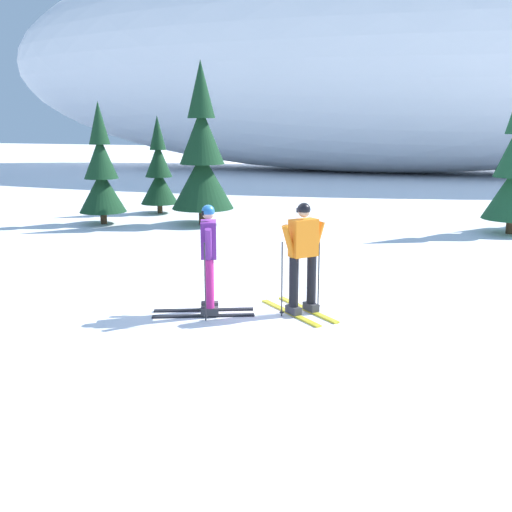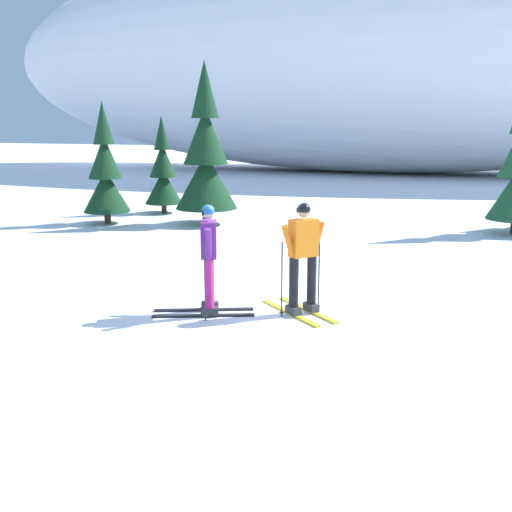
# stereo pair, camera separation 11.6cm
# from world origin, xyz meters

# --- Properties ---
(ground_plane) EXTENTS (120.00, 120.00, 0.00)m
(ground_plane) POSITION_xyz_m (0.00, 0.00, 0.00)
(ground_plane) COLOR white
(skier_purple_jacket) EXTENTS (1.65, 0.98, 1.76)m
(skier_purple_jacket) POSITION_xyz_m (0.10, -0.98, 0.92)
(skier_purple_jacket) COLOR black
(skier_purple_jacket) RESTS_ON ground
(skier_orange_jacket) EXTENTS (1.48, 1.38, 1.79)m
(skier_orange_jacket) POSITION_xyz_m (1.51, -0.51, 0.95)
(skier_orange_jacket) COLOR gold
(skier_orange_jacket) RESTS_ON ground
(pine_tree_far_left) EXTENTS (1.39, 1.39, 3.59)m
(pine_tree_far_left) POSITION_xyz_m (-6.27, 6.19, 1.50)
(pine_tree_far_left) COLOR #47301E
(pine_tree_far_left) RESTS_ON ground
(pine_tree_center_left) EXTENTS (1.24, 1.24, 3.20)m
(pine_tree_center_left) POSITION_xyz_m (-5.67, 8.68, 1.34)
(pine_tree_center_left) COLOR #47301E
(pine_tree_center_left) RESTS_ON ground
(pine_tree_center) EXTENTS (1.83, 1.83, 4.74)m
(pine_tree_center) POSITION_xyz_m (-3.41, 7.06, 1.98)
(pine_tree_center) COLOR #47301E
(pine_tree_center) RESTS_ON ground
(snow_ridge_background) EXTENTS (47.81, 16.20, 13.62)m
(snow_ridge_background) POSITION_xyz_m (-1.39, 27.70, 6.81)
(snow_ridge_background) COLOR white
(snow_ridge_background) RESTS_ON ground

